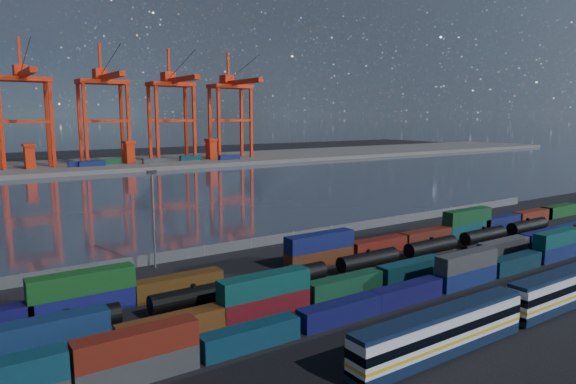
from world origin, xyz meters
TOP-DOWN VIEW (x-y plane):
  - ground at (0.00, 0.00)m, footprint 700.00×700.00m
  - harbor_water at (0.00, 105.00)m, footprint 700.00×700.00m
  - far_quay at (0.00, 210.00)m, footprint 700.00×70.00m
  - passenger_train at (9.76, -22.64)m, footprint 76.39×3.01m
  - container_row_south at (-1.24, -9.34)m, footprint 126.09×2.43m
  - container_row_mid at (-7.07, -2.24)m, footprint 141.33×2.58m
  - container_row_north at (6.21, 11.31)m, footprint 141.47×2.68m
  - tanker_string at (-9.52, 3.96)m, footprint 120.71×2.62m
  - waterfront_fence at (-0.00, 28.00)m, footprint 160.12×0.12m
  - yard_light_mast at (-30.00, 26.00)m, footprint 1.60×0.40m
  - gantry_cranes at (-7.50, 203.40)m, footprint 198.24×44.63m
  - quay_containers at (-11.00, 195.46)m, footprint 172.58×10.99m
  - straddle_carriers at (-2.50, 200.00)m, footprint 140.00×7.00m

SIDE VIEW (x-z plane):
  - ground at x=0.00m, z-range 0.00..0.00m
  - harbor_water at x=0.00m, z-range 0.01..0.01m
  - far_quay at x=0.00m, z-range 0.00..2.00m
  - waterfront_fence at x=0.00m, z-range -0.10..2.10m
  - container_row_mid at x=-7.07m, z-range -0.92..4.58m
  - tanker_string at x=-9.52m, z-range 0.01..3.76m
  - container_row_north at x=6.21m, z-range -0.77..4.94m
  - container_row_south at x=-1.24m, z-range -0.43..4.75m
  - passenger_train at x=9.76m, z-range 0.01..5.18m
  - quay_containers at x=-11.00m, z-range 2.00..4.60m
  - straddle_carriers at x=-2.50m, z-range 2.27..13.37m
  - yard_light_mast at x=-30.00m, z-range 1.00..17.60m
  - gantry_cranes at x=-7.50m, z-range 6.83..67.26m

